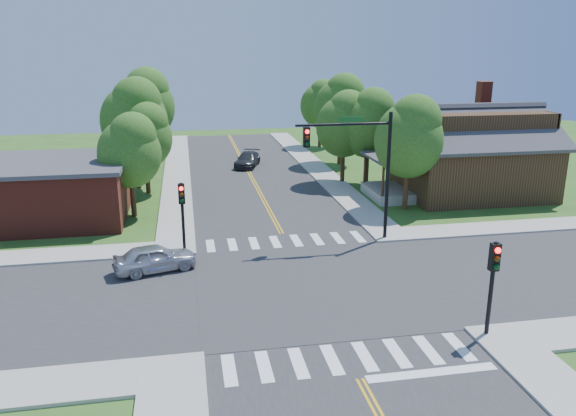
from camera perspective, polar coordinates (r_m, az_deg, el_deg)
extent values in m
plane|color=#2C541A|center=(25.90, 2.25, -8.03)|extent=(100.00, 100.00, 0.00)
cube|color=#2D2D30|center=(25.89, 2.25, -7.99)|extent=(10.00, 90.00, 0.04)
cube|color=#2D2D30|center=(25.89, 2.25, -7.98)|extent=(90.00, 10.00, 0.04)
cube|color=#2D2D30|center=(25.90, 2.25, -8.03)|extent=(10.20, 10.20, 0.06)
cube|color=#9E9B93|center=(50.46, 2.80, 4.18)|extent=(2.20, 40.00, 0.14)
cube|color=#9E9B93|center=(49.17, -11.21, 3.56)|extent=(2.20, 40.00, 0.14)
cube|color=white|center=(31.09, -7.88, -3.82)|extent=(0.45, 2.00, 0.01)
cube|color=white|center=(31.16, -5.67, -3.70)|extent=(0.45, 2.00, 0.01)
cube|color=white|center=(31.27, -3.48, -3.58)|extent=(0.45, 2.00, 0.01)
cube|color=white|center=(31.43, -1.30, -3.45)|extent=(0.45, 2.00, 0.01)
cube|color=white|center=(31.63, 0.85, -3.31)|extent=(0.45, 2.00, 0.01)
cube|color=white|center=(31.87, 2.97, -3.18)|extent=(0.45, 2.00, 0.01)
cube|color=white|center=(32.16, 5.05, -3.04)|extent=(0.45, 2.00, 0.01)
cube|color=white|center=(32.49, 7.10, -2.90)|extent=(0.45, 2.00, 0.01)
cube|color=white|center=(19.91, -5.99, -16.04)|extent=(0.45, 2.00, 0.01)
cube|color=white|center=(20.01, -2.43, -15.78)|extent=(0.45, 2.00, 0.01)
cube|color=white|center=(20.18, 1.07, -15.46)|extent=(0.45, 2.00, 0.01)
cube|color=white|center=(20.42, 4.49, -15.09)|extent=(0.45, 2.00, 0.01)
cube|color=white|center=(20.73, 7.81, -14.69)|extent=(0.45, 2.00, 0.01)
cube|color=white|center=(21.10, 11.00, -14.25)|extent=(0.45, 2.00, 0.01)
cube|color=white|center=(21.54, 14.07, -13.79)|extent=(0.45, 2.00, 0.01)
cube|color=white|center=(22.03, 16.99, -13.31)|extent=(0.45, 2.00, 0.01)
cube|color=gold|center=(50.65, -4.39, 4.17)|extent=(0.10, 37.50, 0.01)
cube|color=gold|center=(50.67, -4.17, 4.18)|extent=(0.10, 37.50, 0.01)
cube|color=white|center=(20.29, 14.39, -15.99)|extent=(4.60, 0.45, 0.09)
cylinder|color=black|center=(31.41, 10.09, 3.05)|extent=(0.20, 0.20, 7.20)
cylinder|color=black|center=(30.05, 5.67, 8.45)|extent=(5.20, 0.14, 0.14)
cube|color=#19591E|center=(30.08, 6.45, 8.92)|extent=(1.40, 0.04, 0.30)
cube|color=black|center=(29.66, 1.89, 7.20)|extent=(0.34, 0.28, 1.05)
sphere|color=#FF0C0C|center=(29.44, 1.97, 7.75)|extent=(0.22, 0.22, 0.22)
sphere|color=#3F2605|center=(29.49, 1.96, 7.14)|extent=(0.22, 0.22, 0.22)
sphere|color=#05330F|center=(29.55, 1.95, 6.52)|extent=(0.22, 0.22, 0.22)
cylinder|color=black|center=(22.32, 19.92, -7.87)|extent=(0.16, 0.16, 3.80)
cube|color=black|center=(21.83, 20.25, -4.69)|extent=(0.34, 0.28, 1.05)
sphere|color=#FF0C0C|center=(21.59, 20.56, -4.06)|extent=(0.22, 0.22, 0.22)
sphere|color=#3F2605|center=(21.70, 20.47, -4.85)|extent=(0.22, 0.22, 0.22)
sphere|color=#05330F|center=(21.81, 20.39, -5.64)|extent=(0.22, 0.22, 0.22)
cylinder|color=black|center=(29.92, -10.63, -1.02)|extent=(0.16, 0.16, 3.80)
cube|color=black|center=(29.56, -10.77, 1.43)|extent=(0.34, 0.28, 1.05)
sphere|color=#FF0C0C|center=(29.31, -10.80, 1.94)|extent=(0.22, 0.22, 0.22)
sphere|color=#3F2605|center=(29.39, -10.76, 1.34)|extent=(0.22, 0.22, 0.22)
sphere|color=#05330F|center=(29.48, -10.73, 0.74)|extent=(0.22, 0.22, 0.22)
cube|color=#311E11|center=(43.34, 18.01, 3.98)|extent=(10.00, 8.00, 4.00)
cube|color=#9E9B93|center=(41.13, 10.05, 1.53)|extent=(2.60, 4.50, 0.70)
cylinder|color=#311E11|center=(38.63, 9.63, 2.51)|extent=(0.18, 0.18, 2.50)
cylinder|color=#311E11|center=(42.31, 7.80, 3.79)|extent=(0.18, 0.18, 2.50)
cube|color=#38383D|center=(40.55, 10.23, 5.09)|extent=(2.80, 4.80, 0.18)
cube|color=maroon|center=(47.28, 18.88, 6.79)|extent=(0.90, 0.90, 7.11)
cube|color=maroon|center=(38.34, -23.62, 1.47)|extent=(10.00, 8.00, 3.50)
cube|color=#38383D|center=(37.95, -23.94, 4.17)|extent=(10.40, 8.40, 0.25)
cylinder|color=#382314|center=(38.15, 11.87, 1.94)|extent=(0.34, 0.34, 2.85)
ellipsoid|color=#245017|center=(37.49, 12.16, 6.72)|extent=(4.50, 4.28, 4.95)
sphere|color=#245017|center=(37.24, 12.84, 8.72)|extent=(3.30, 3.30, 3.30)
cylinder|color=#382314|center=(44.50, 7.99, 4.15)|extent=(0.34, 0.34, 2.82)
ellipsoid|color=#245017|center=(43.95, 8.15, 8.23)|extent=(4.46, 4.23, 4.90)
sphere|color=#245017|center=(43.69, 8.68, 9.93)|extent=(3.27, 3.27, 3.27)
cylinder|color=#382314|center=(52.09, 5.24, 6.16)|extent=(0.34, 0.34, 3.08)
ellipsoid|color=#245017|center=(51.59, 5.34, 9.97)|extent=(4.86, 4.62, 5.35)
sphere|color=#245017|center=(51.34, 5.77, 11.56)|extent=(3.57, 3.57, 3.57)
cylinder|color=#382314|center=(60.89, 3.23, 7.48)|extent=(0.34, 0.34, 2.68)
ellipsoid|color=#245017|center=(60.50, 3.28, 10.33)|extent=(4.23, 4.02, 4.66)
sphere|color=#245017|center=(60.26, 3.63, 11.51)|extent=(3.11, 3.11, 3.11)
cylinder|color=#382314|center=(37.21, -15.47, 1.05)|extent=(0.34, 0.34, 2.50)
ellipsoid|color=#245017|center=(36.60, -15.80, 5.32)|extent=(3.95, 3.75, 4.34)
sphere|color=#245017|center=(36.18, -15.49, 7.13)|extent=(2.89, 2.89, 2.89)
cylinder|color=#382314|center=(44.44, -15.02, 3.95)|extent=(0.34, 0.34, 3.14)
ellipsoid|color=#245017|center=(43.85, -15.36, 8.49)|extent=(4.96, 4.71, 5.46)
sphere|color=#245017|center=(43.47, -15.13, 10.42)|extent=(3.64, 3.64, 3.64)
cylinder|color=#382314|center=(51.86, -14.06, 5.81)|extent=(0.34, 0.34, 3.29)
ellipsoid|color=#245017|center=(51.34, -14.35, 9.90)|extent=(5.20, 4.94, 5.72)
sphere|color=#245017|center=(50.98, -14.15, 11.63)|extent=(3.81, 3.81, 3.81)
cylinder|color=#382314|center=(61.07, -13.91, 6.94)|extent=(0.34, 0.34, 2.43)
ellipsoid|color=#245017|center=(60.71, -14.09, 9.51)|extent=(3.84, 3.65, 4.23)
sphere|color=#245017|center=(60.37, -13.88, 10.59)|extent=(2.82, 2.82, 2.82)
cylinder|color=#382314|center=(44.86, 5.56, 4.28)|extent=(0.34, 0.34, 2.74)
ellipsoid|color=#245017|center=(44.32, 5.67, 8.20)|extent=(4.33, 4.11, 4.76)
sphere|color=#245017|center=(44.05, 6.17, 9.84)|extent=(3.17, 3.17, 3.17)
cylinder|color=#382314|center=(42.80, -14.09, 3.12)|extent=(0.34, 0.34, 2.51)
ellipsoid|color=#245017|center=(42.26, -14.35, 6.87)|extent=(3.97, 3.77, 4.37)
sphere|color=#245017|center=(41.88, -14.07, 8.46)|extent=(2.91, 2.91, 2.91)
imported|color=silver|center=(28.07, -13.37, -5.03)|extent=(3.56, 4.73, 1.34)
imported|color=#2C2E31|center=(50.83, -4.14, 4.89)|extent=(4.42, 5.46, 1.27)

